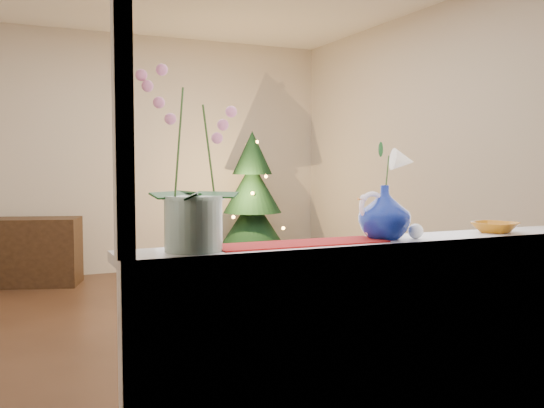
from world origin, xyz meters
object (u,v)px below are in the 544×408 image
Objects in this scene: paperweight at (416,231)px; amber_dish at (495,228)px; side_table at (33,252)px; orchid_pot at (193,159)px; xmas_tree at (252,201)px; swan at (381,217)px; blue_vase at (385,208)px.

paperweight is 0.38× the size of amber_dish.
orchid_pot is at bearing -67.91° from side_table.
xmas_tree reaches higher than amber_dish.
xmas_tree is (1.20, 4.32, -0.21)m from swan.
swan is 0.04m from blue_vase.
xmas_tree is at bearing 65.02° from orchid_pot.
blue_vase is 1.53× the size of amber_dish.
blue_vase reaches higher than paperweight.
paperweight reaches higher than amber_dish.
amber_dish is 4.37m from xmas_tree.
xmas_tree is 1.76× the size of side_table.
swan is (0.81, 0.01, -0.24)m from orchid_pot.
orchid_pot is 0.85m from swan.
amber_dish is 0.18× the size of side_table.
xmas_tree is (1.06, 4.37, -0.15)m from paperweight.
swan reaches higher than amber_dish.
swan is 1.31× the size of amber_dish.
xmas_tree is at bearing 82.26° from amber_dish.
orchid_pot is at bearing -179.36° from blue_vase.
xmas_tree is (0.59, 4.33, -0.13)m from amber_dish.
xmas_tree reaches higher than orchid_pot.
swan reaches higher than paperweight.
orchid_pot reaches higher than amber_dish.
blue_vase is at bearing 179.42° from amber_dish.
orchid_pot is 0.85m from blue_vase.
amber_dish is (1.43, 0.00, -0.31)m from orchid_pot.
orchid_pot reaches higher than swan.
side_table is (-1.15, 4.48, -0.67)m from swan.
paperweight reaches higher than side_table.
blue_vase reaches higher than side_table.
swan is 0.85× the size of blue_vase.
xmas_tree reaches higher than blue_vase.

